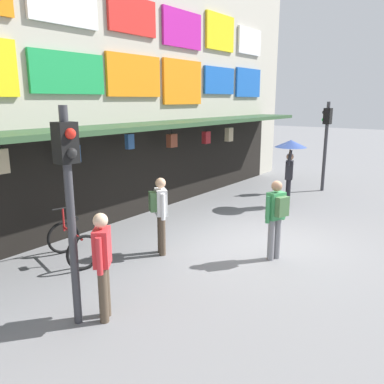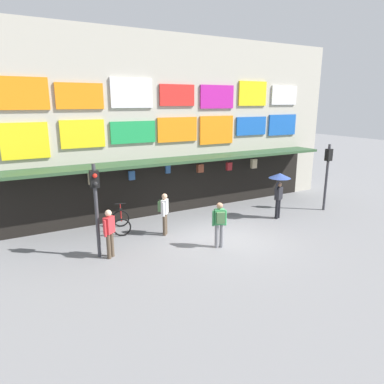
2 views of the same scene
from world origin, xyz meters
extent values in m
plane|color=slate|center=(0.00, 0.00, 0.00)|extent=(80.00, 80.00, 0.00)
cube|color=#B2AD9E|center=(0.00, 4.60, 4.00)|extent=(18.00, 1.20, 8.00)
cube|color=#2D4C2D|center=(0.00, 3.30, 2.60)|extent=(15.30, 1.40, 0.12)
cube|color=red|center=(0.00, 3.95, 5.40)|extent=(1.70, 0.08, 0.93)
cube|color=#B71E93|center=(2.11, 3.95, 5.34)|extent=(1.83, 0.08, 1.07)
cube|color=yellow|center=(4.22, 3.95, 5.51)|extent=(1.69, 0.08, 1.18)
cube|color=white|center=(6.33, 3.95, 5.45)|extent=(1.69, 0.08, 0.96)
cube|color=green|center=(-2.11, 3.95, 3.85)|extent=(1.98, 0.08, 0.92)
cube|color=orange|center=(0.00, 3.95, 3.89)|extent=(1.97, 0.08, 1.09)
cube|color=orange|center=(2.11, 3.95, 3.79)|extent=(1.86, 0.08, 1.34)
cube|color=blue|center=(4.22, 3.95, 3.92)|extent=(1.85, 0.08, 0.92)
cube|color=blue|center=(6.33, 3.95, 3.91)|extent=(1.85, 0.08, 1.08)
cube|color=tan|center=(-4.10, 3.54, 2.12)|extent=(0.26, 0.16, 0.48)
cylinder|color=black|center=(-2.40, 3.56, 2.41)|extent=(0.02, 0.02, 0.27)
cube|color=#2D5693|center=(-2.40, 3.56, 2.08)|extent=(0.25, 0.15, 0.39)
cylinder|color=black|center=(-0.75, 3.46, 2.48)|extent=(0.02, 0.02, 0.13)
cube|color=#2D5693|center=(-0.75, 3.46, 2.22)|extent=(0.21, 0.13, 0.38)
cylinder|color=black|center=(0.88, 3.41, 2.42)|extent=(0.02, 0.02, 0.23)
cube|color=brown|center=(0.88, 3.41, 2.12)|extent=(0.30, 0.18, 0.38)
cylinder|color=black|center=(2.41, 3.26, 2.41)|extent=(0.02, 0.02, 0.25)
cube|color=maroon|center=(2.41, 3.26, 2.10)|extent=(0.27, 0.16, 0.38)
cylinder|color=black|center=(4.05, 3.41, 2.42)|extent=(0.02, 0.02, 0.23)
cube|color=tan|center=(4.05, 3.41, 2.07)|extent=(0.30, 0.18, 0.47)
cube|color=black|center=(0.00, 3.98, 1.25)|extent=(15.30, 0.04, 2.50)
cylinder|color=#38383D|center=(-4.63, 0.73, 1.60)|extent=(0.12, 0.12, 3.20)
cube|color=black|center=(-4.63, 0.73, 2.70)|extent=(0.29, 0.26, 0.56)
sphere|color=red|center=(-4.64, 0.60, 2.83)|extent=(0.15, 0.15, 0.15)
sphere|color=black|center=(-4.64, 0.60, 2.57)|extent=(0.15, 0.15, 0.15)
cylinder|color=#38383D|center=(6.31, 0.73, 1.60)|extent=(0.12, 0.12, 3.20)
cube|color=black|center=(6.31, 0.73, 2.70)|extent=(0.28, 0.25, 0.56)
sphere|color=black|center=(6.31, 0.86, 2.83)|extent=(0.15, 0.15, 0.15)
sphere|color=#19DB3D|center=(6.31, 0.86, 2.57)|extent=(0.15, 0.15, 0.15)
torus|color=black|center=(-3.08, 3.22, 0.36)|extent=(0.71, 0.25, 0.72)
torus|color=black|center=(-3.37, 2.16, 0.36)|extent=(0.71, 0.25, 0.72)
cylinder|color=#B21E1E|center=(-3.22, 2.69, 0.61)|extent=(0.31, 0.97, 0.05)
cylinder|color=#B21E1E|center=(-3.27, 2.53, 0.78)|extent=(0.04, 0.04, 0.35)
cube|color=black|center=(-3.27, 2.53, 0.97)|extent=(0.15, 0.22, 0.06)
cylinder|color=#B21E1E|center=(-3.10, 3.14, 0.78)|extent=(0.04, 0.04, 0.50)
cylinder|color=black|center=(-3.10, 3.14, 1.03)|extent=(0.43, 0.15, 0.04)
cylinder|color=brown|center=(-1.78, 1.56, 0.44)|extent=(0.14, 0.14, 0.88)
cylinder|color=brown|center=(-1.89, 1.42, 0.44)|extent=(0.14, 0.14, 0.88)
cube|color=white|center=(-1.83, 1.49, 1.16)|extent=(0.40, 0.42, 0.56)
sphere|color=tan|center=(-1.83, 1.49, 1.57)|extent=(0.22, 0.22, 0.22)
cylinder|color=white|center=(-1.70, 1.67, 1.11)|extent=(0.09, 0.09, 0.56)
cylinder|color=white|center=(-1.97, 1.32, 1.11)|extent=(0.09, 0.09, 0.56)
cube|color=#477042|center=(-1.96, 1.59, 1.18)|extent=(0.30, 0.32, 0.40)
cylinder|color=black|center=(3.54, 0.89, 0.44)|extent=(0.14, 0.14, 0.88)
cylinder|color=black|center=(3.37, 0.83, 0.44)|extent=(0.14, 0.14, 0.88)
cube|color=#232328|center=(3.45, 0.86, 1.16)|extent=(0.41, 0.33, 0.56)
sphere|color=#A87A5B|center=(3.45, 0.86, 1.57)|extent=(0.22, 0.22, 0.22)
cylinder|color=#232328|center=(3.66, 0.93, 1.11)|extent=(0.09, 0.09, 0.56)
cylinder|color=#232328|center=(3.24, 0.79, 1.56)|extent=(0.23, 0.09, 0.48)
cylinder|color=#4C3823|center=(3.24, 0.79, 1.67)|extent=(0.02, 0.02, 0.55)
cone|color=#334C99|center=(3.45, 0.86, 1.97)|extent=(0.96, 0.96, 0.22)
cylinder|color=gray|center=(-0.74, -0.56, 0.44)|extent=(0.14, 0.14, 0.88)
cylinder|color=gray|center=(-0.57, -0.62, 0.44)|extent=(0.14, 0.14, 0.88)
cube|color=#388E51|center=(-0.65, -0.59, 1.16)|extent=(0.41, 0.33, 0.56)
sphere|color=#A87A5B|center=(-0.65, -0.59, 1.57)|extent=(0.22, 0.22, 0.22)
cylinder|color=#388E51|center=(-0.86, -0.51, 1.11)|extent=(0.09, 0.09, 0.56)
cylinder|color=#388E51|center=(-0.45, -0.66, 1.11)|extent=(0.09, 0.09, 0.56)
cube|color=#477042|center=(-0.71, -0.74, 1.18)|extent=(0.32, 0.25, 0.40)
cylinder|color=brown|center=(-4.25, 0.53, 0.44)|extent=(0.14, 0.14, 0.88)
cylinder|color=brown|center=(-4.39, 0.42, 0.44)|extent=(0.14, 0.14, 0.88)
cube|color=red|center=(-4.32, 0.47, 1.16)|extent=(0.42, 0.40, 0.56)
sphere|color=beige|center=(-4.32, 0.47, 1.57)|extent=(0.22, 0.22, 0.22)
cylinder|color=red|center=(-4.15, 0.61, 1.11)|extent=(0.09, 0.09, 0.56)
cylinder|color=red|center=(-4.49, 0.34, 1.11)|extent=(0.09, 0.09, 0.56)
camera|label=1|loc=(-7.87, -3.81, 3.27)|focal=36.66mm
camera|label=2|loc=(-7.19, -10.34, 5.08)|focal=32.54mm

